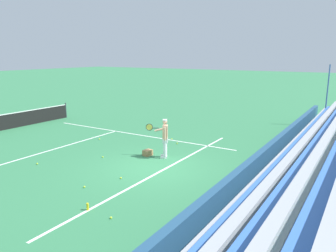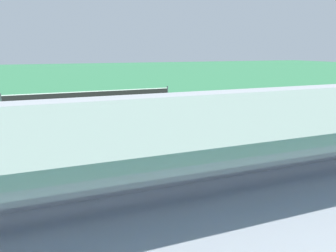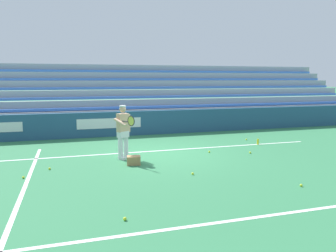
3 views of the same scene
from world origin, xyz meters
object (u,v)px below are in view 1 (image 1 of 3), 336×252
at_px(tennis_ball_far_right, 121,178).
at_px(tennis_ball_by_box, 177,143).
at_px(tennis_ball_midcourt, 84,187).
at_px(tennis_ball_on_baseline, 172,139).
at_px(tennis_ball_stray_back, 111,218).
at_px(tennis_ball_near_player, 103,157).
at_px(ball_box_cardboard, 148,153).
at_px(tennis_ball_far_left, 99,139).
at_px(water_bottle, 88,207).
at_px(tennis_player, 165,138).
at_px(tennis_ball_toward_net, 37,164).

bearing_deg(tennis_ball_far_right, tennis_ball_by_box, 7.43).
distance_m(tennis_ball_midcourt, tennis_ball_on_baseline, 7.15).
relative_size(tennis_ball_stray_back, tennis_ball_near_player, 1.00).
distance_m(ball_box_cardboard, tennis_ball_by_box, 2.39).
distance_m(tennis_ball_stray_back, tennis_ball_far_left, 8.84).
bearing_deg(tennis_ball_far_right, water_bottle, -162.01).
bearing_deg(tennis_ball_on_baseline, tennis_ball_far_left, 122.52).
bearing_deg(ball_box_cardboard, tennis_ball_far_left, 76.71).
xyz_separation_m(tennis_ball_far_left, tennis_ball_on_baseline, (2.08, -3.27, 0.00)).
distance_m(tennis_player, tennis_ball_toward_net, 5.42).
distance_m(tennis_ball_stray_back, tennis_ball_near_player, 5.64).
bearing_deg(tennis_player, tennis_ball_midcourt, 173.30).
xyz_separation_m(tennis_player, tennis_ball_far_left, (0.73, 4.61, -0.86)).
height_order(tennis_player, water_bottle, tennis_player).
distance_m(tennis_ball_midcourt, tennis_ball_toward_net, 3.52).
bearing_deg(tennis_ball_near_player, tennis_ball_far_right, -123.18).
bearing_deg(tennis_player, tennis_ball_near_player, 122.74).
xyz_separation_m(tennis_ball_far_right, water_bottle, (-2.42, -0.78, 0.08)).
relative_size(tennis_player, tennis_ball_on_baseline, 25.98).
bearing_deg(tennis_ball_far_left, tennis_ball_on_baseline, -57.48).
bearing_deg(water_bottle, tennis_player, 8.41).
xyz_separation_m(ball_box_cardboard, tennis_ball_near_player, (-1.31, 1.50, -0.10)).
bearing_deg(tennis_ball_far_left, tennis_ball_near_player, -133.64).
height_order(tennis_ball_on_baseline, tennis_ball_far_right, same).
distance_m(ball_box_cardboard, tennis_ball_midcourt, 4.13).
bearing_deg(tennis_ball_on_baseline, tennis_ball_far_right, -166.82).
distance_m(tennis_ball_stray_back, tennis_ball_on_baseline, 8.80).
relative_size(tennis_ball_by_box, tennis_ball_near_player, 1.00).
xyz_separation_m(tennis_ball_far_left, water_bottle, (-6.14, -5.41, 0.08)).
bearing_deg(ball_box_cardboard, tennis_ball_near_player, 131.14).
bearing_deg(water_bottle, tennis_ball_far_right, 17.99).
xyz_separation_m(tennis_ball_far_left, tennis_ball_toward_net, (-4.33, -0.65, 0.00)).
relative_size(tennis_ball_midcourt, tennis_ball_near_player, 1.00).
relative_size(ball_box_cardboard, tennis_ball_far_left, 6.06).
bearing_deg(tennis_ball_near_player, ball_box_cardboard, -48.86).
distance_m(tennis_ball_far_left, tennis_ball_far_right, 5.94).
distance_m(tennis_ball_far_right, tennis_ball_by_box, 5.25).
bearing_deg(water_bottle, tennis_ball_stray_back, -91.77).
bearing_deg(tennis_ball_stray_back, tennis_player, 17.57).
xyz_separation_m(tennis_player, tennis_ball_near_player, (-1.48, 2.30, -0.86)).
bearing_deg(tennis_ball_on_baseline, tennis_player, -154.47).
bearing_deg(ball_box_cardboard, tennis_ball_far_right, -163.92).
relative_size(tennis_player, tennis_ball_midcourt, 25.98).
xyz_separation_m(tennis_ball_stray_back, tennis_ball_far_right, (2.44, 1.71, 0.00)).
xyz_separation_m(tennis_ball_stray_back, tennis_ball_on_baseline, (8.25, 3.06, 0.00)).
distance_m(tennis_ball_midcourt, tennis_ball_by_box, 6.50).
relative_size(ball_box_cardboard, tennis_ball_midcourt, 6.06).
relative_size(tennis_ball_stray_back, tennis_ball_midcourt, 1.00).
bearing_deg(tennis_ball_on_baseline, tennis_ball_toward_net, 157.83).
xyz_separation_m(ball_box_cardboard, tennis_ball_far_right, (-2.82, -0.81, -0.10)).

